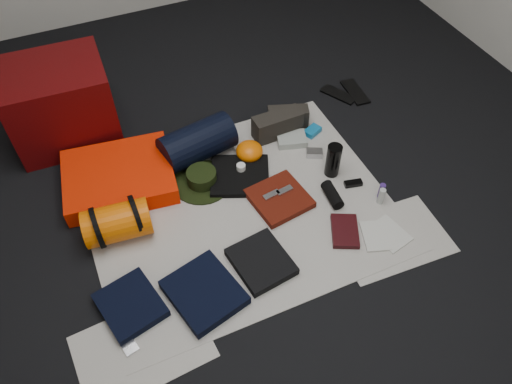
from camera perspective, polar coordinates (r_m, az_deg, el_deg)
name	(u,v)px	position (r m, az deg, el deg)	size (l,w,h in m)	color
floor	(240,210)	(2.75, -1.88, -2.10)	(4.50, 4.50, 0.02)	black
newspaper_mat	(240,209)	(2.74, -1.88, -1.93)	(1.60, 1.30, 0.01)	silver
newspaper_sheet_front_left	(142,347)	(2.38, -12.85, -16.87)	(0.58, 0.40, 0.00)	silver
newspaper_sheet_front_right	(391,238)	(2.71, 15.17, -5.09)	(0.58, 0.40, 0.00)	silver
red_cabinet	(60,103)	(3.20, -21.44, 9.40)	(0.58, 0.49, 0.49)	#4F0506
sleeping_pad	(119,177)	(2.91, -15.38, 1.69)	(0.60, 0.49, 0.11)	#F72402
stuff_sack	(117,223)	(2.65, -15.56, -3.40)	(0.20, 0.20, 0.33)	#E45E03
sack_strap_left	(97,228)	(2.64, -17.67, -3.94)	(0.22, 0.22, 0.03)	black
sack_strap_right	(136,215)	(2.64, -13.54, -2.60)	(0.22, 0.22, 0.03)	black
navy_duffel	(197,142)	(2.94, -6.71, 5.66)	(0.22, 0.22, 0.43)	black
boonie_brim	(202,182)	(2.87, -6.17, 1.17)	(0.34, 0.34, 0.01)	black
boonie_crown	(202,177)	(2.84, -6.24, 1.73)	(0.17, 0.17, 0.07)	black
hiking_boot_left	(277,125)	(3.09, 2.46, 7.67)	(0.30, 0.11, 0.15)	#28241F
hiking_boot_right	(288,117)	(3.17, 3.69, 8.57)	(0.25, 0.09, 0.13)	#28241F
flip_flop_left	(339,94)	(3.48, 9.44, 10.94)	(0.09, 0.24, 0.01)	black
flip_flop_right	(355,92)	(3.52, 11.24, 11.15)	(0.10, 0.27, 0.01)	black
trousers_navy_a	(131,305)	(2.46, -14.15, -12.42)	(0.26, 0.29, 0.05)	black
trousers_navy_b	(204,292)	(2.43, -5.93, -11.33)	(0.30, 0.34, 0.05)	black
trousers_charcoal	(261,262)	(2.51, 0.60, -7.95)	(0.26, 0.30, 0.05)	black
black_tshirt	(240,176)	(2.87, -1.85, 1.87)	(0.33, 0.31, 0.03)	black
red_shirt	(279,198)	(2.75, 2.68, -0.73)	(0.29, 0.29, 0.04)	#531309
orange_stuff_sack	(249,151)	(2.95, -0.76, 4.69)	(0.16, 0.16, 0.10)	#E45E03
first_aid_pouch	(292,139)	(3.08, 4.09, 6.03)	(0.17, 0.13, 0.04)	#98A097
water_bottle	(333,160)	(2.86, 8.81, 3.60)	(0.08, 0.08, 0.21)	black
speaker	(332,195)	(2.78, 8.72, -0.32)	(0.07, 0.07, 0.17)	black
compact_camera	(314,153)	(3.01, 6.68, 4.43)	(0.10, 0.06, 0.04)	#B7B6BC
cyan_case	(313,131)	(3.15, 6.48, 6.94)	(0.11, 0.07, 0.03)	#106CA3
toiletry_purple	(381,191)	(2.83, 14.15, 0.13)	(0.03, 0.03, 0.10)	#3C2371
toiletry_clear	(381,196)	(2.80, 14.13, -0.46)	(0.03, 0.03, 0.10)	#A8ADA9
paperback_book	(345,231)	(2.66, 10.12, -4.42)	(0.14, 0.21, 0.03)	black
map_booklet	(375,236)	(2.69, 13.48, -4.90)	(0.13, 0.19, 0.01)	#BABAB1
map_printout	(389,234)	(2.72, 14.99, -4.62)	(0.16, 0.20, 0.01)	#BABAB1
sunglasses	(353,183)	(2.89, 11.05, 0.97)	(0.10, 0.04, 0.03)	black
key_cluster	(130,348)	(2.38, -14.17, -16.88)	(0.06, 0.06, 0.01)	#B7B6BC
tape_roll	(241,167)	(2.87, -1.73, 2.86)	(0.05, 0.05, 0.04)	silver
energy_bar_a	(271,195)	(2.73, 1.77, -0.34)	(0.10, 0.04, 0.01)	#B7B6BC
energy_bar_b	(284,190)	(2.76, 3.27, 0.18)	(0.10, 0.04, 0.01)	#B7B6BC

